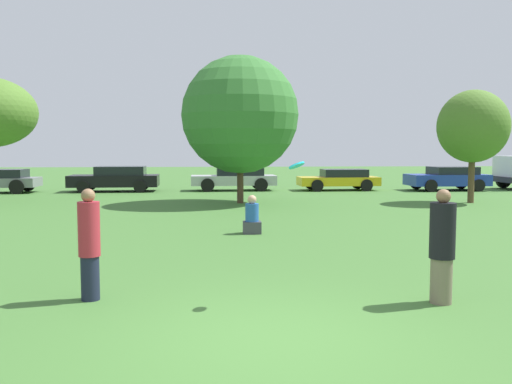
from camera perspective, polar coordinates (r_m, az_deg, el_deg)
name	(u,v)px	position (r m, az deg, el deg)	size (l,w,h in m)	color
ground_plane	(272,339)	(6.55, 1.72, -15.41)	(120.00, 120.00, 0.00)	#3D6B2D
person_thrower	(89,244)	(8.31, -17.33, -5.32)	(0.32, 0.32, 1.66)	#191E33
person_catcher	(442,247)	(8.23, 19.21, -5.52)	(0.37, 0.37, 1.67)	#726651
frisbee	(297,165)	(7.77, 4.35, 2.84)	(0.25, 0.24, 0.16)	#19B2D8
bystander_sitting	(252,218)	(14.18, -0.43, -2.78)	(0.48, 0.40, 1.02)	#3F3F47
tree_1	(240,115)	(22.04, -1.70, 8.21)	(4.78, 4.78, 6.01)	#473323
tree_2	(473,127)	(23.85, 22.11, 6.47)	(2.87, 2.87, 4.65)	brown
parked_car_black	(116,178)	(28.97, -14.69, 1.42)	(4.61, 2.16, 1.32)	black
parked_car_silver	(235,178)	(28.72, -2.24, 1.49)	(4.56, 1.94, 1.21)	#B2B2B7
parked_car_yellow	(340,179)	(29.20, 8.90, 1.38)	(4.33, 1.95, 1.14)	gold
parked_car_blue	(448,178)	(30.57, 19.78, 1.43)	(4.25, 2.20, 1.27)	#1E389E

